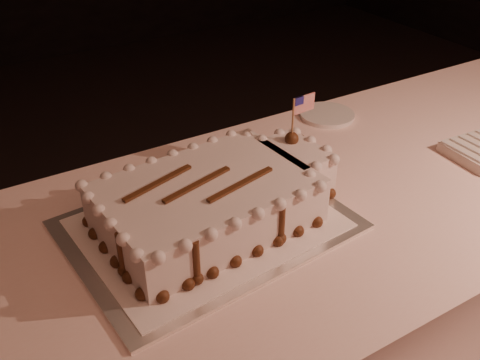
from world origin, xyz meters
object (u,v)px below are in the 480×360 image
cake_board (208,225)px  sheet_cake (219,198)px  side_plate (327,115)px  banquet_table (332,298)px

cake_board → sheet_cake: (0.03, 0.00, 0.06)m
cake_board → sheet_cake: bearing=0.4°
cake_board → side_plate: 0.62m
sheet_cake → side_plate: (0.52, 0.28, -0.05)m
banquet_table → sheet_cake: sheet_cake is taller
side_plate → sheet_cake: bearing=-151.7°
side_plate → banquet_table: bearing=-121.5°
cake_board → side_plate: bearing=22.4°
banquet_table → sheet_cake: 0.55m
banquet_table → sheet_cake: size_ratio=4.45×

